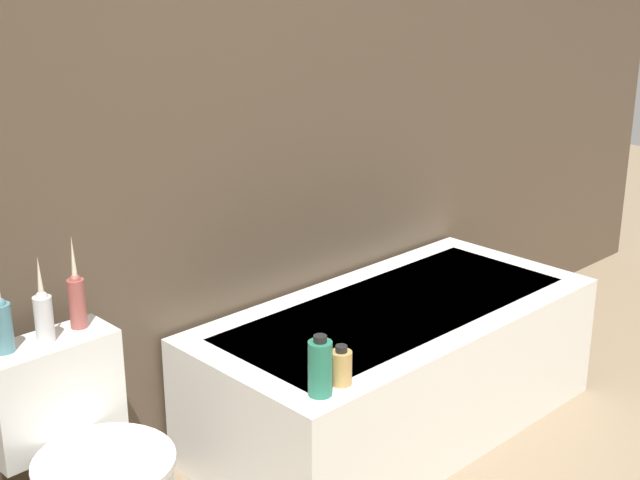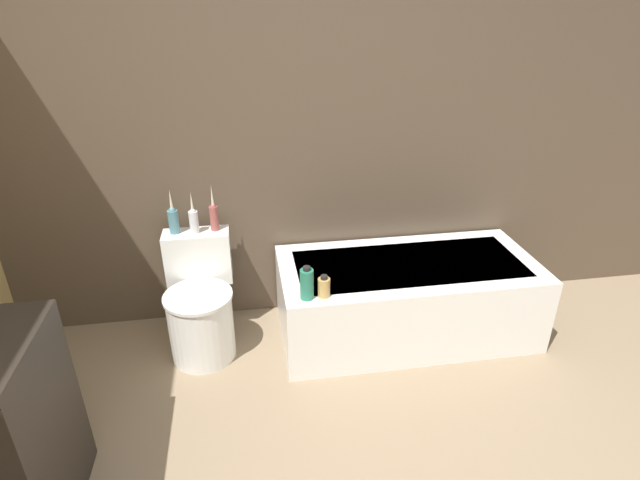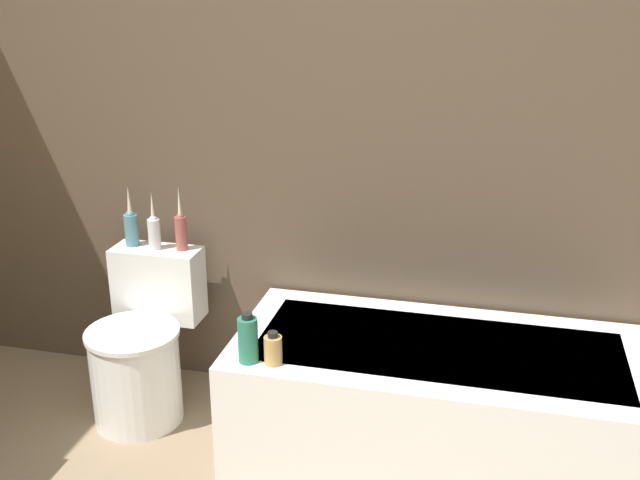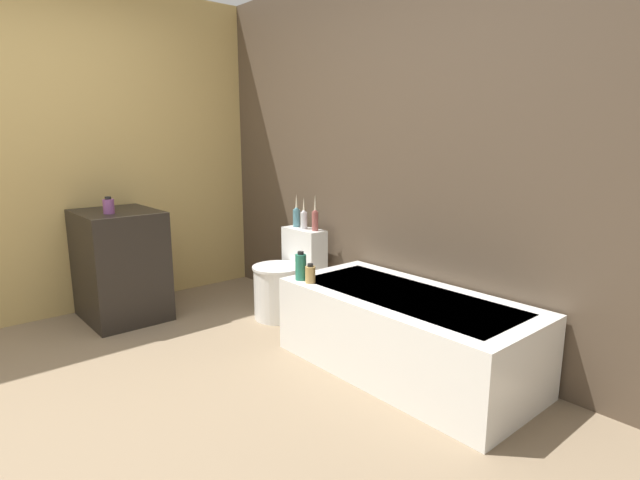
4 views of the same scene
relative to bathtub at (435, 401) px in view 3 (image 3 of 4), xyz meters
The scene contains 8 objects.
wall_back_tiled 1.35m from the bathtub, 150.38° to the left, with size 6.40×0.06×2.60m.
bathtub is the anchor object (origin of this frame).
toilet 1.26m from the bathtub, behind, with size 0.39×0.55×0.69m.
vase_gold 1.49m from the bathtub, 169.91° to the left, with size 0.06×0.06×0.27m.
vase_silver 1.38m from the bathtub, 169.75° to the left, with size 0.05×0.05×0.26m.
vase_bronze 1.28m from the bathtub, 167.77° to the left, with size 0.05×0.05×0.28m.
shampoo_bottle_tall 0.79m from the bathtub, 157.12° to the right, with size 0.07×0.07×0.19m.
shampoo_bottle_short 0.70m from the bathtub, 154.23° to the right, with size 0.07×0.07×0.13m.
Camera 3 is at (0.90, -0.89, 1.85)m, focal length 42.00 mm.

